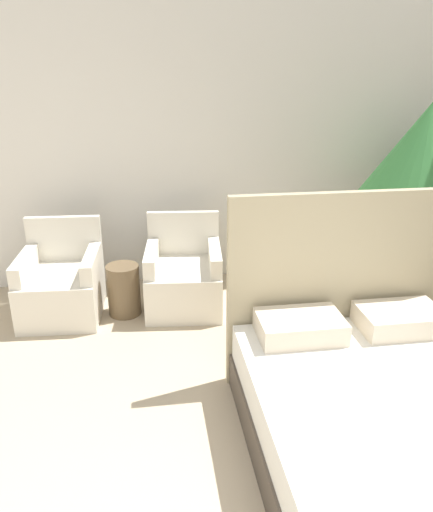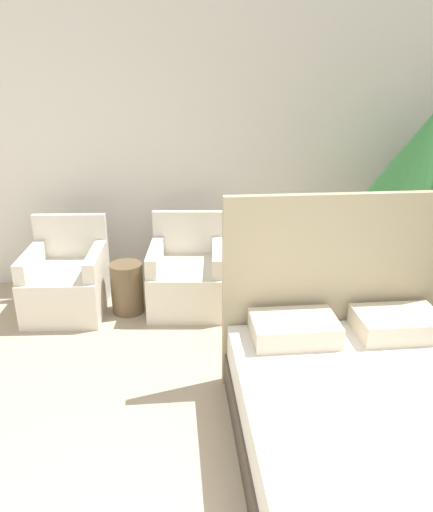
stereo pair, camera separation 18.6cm
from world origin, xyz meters
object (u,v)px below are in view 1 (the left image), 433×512
(armchair_near_window_left, at_px, (62,287))
(side_table, at_px, (124,290))
(bed, at_px, (396,428))
(armchair_near_window_right, at_px, (184,280))
(potted_palm, at_px, (425,160))

(armchair_near_window_left, distance_m, side_table, 0.54)
(armchair_near_window_left, bearing_deg, bed, -43.18)
(armchair_near_window_left, relative_size, armchair_near_window_right, 1.00)
(armchair_near_window_left, bearing_deg, armchair_near_window_right, 3.19)
(bed, bearing_deg, potted_palm, 60.48)
(bed, xyz_separation_m, armchair_near_window_left, (-2.04, 2.14, -0.02))
(armchair_near_window_right, distance_m, side_table, 0.54)
(armchair_near_window_left, height_order, side_table, armchair_near_window_left)
(armchair_near_window_right, bearing_deg, potted_palm, 2.46)
(bed, height_order, armchair_near_window_left, bed)
(armchair_near_window_left, height_order, armchair_near_window_right, same)
(armchair_near_window_left, height_order, potted_palm, potted_palm)
(bed, distance_m, side_table, 2.56)
(armchair_near_window_left, xyz_separation_m, potted_palm, (3.18, -0.11, 1.06))
(bed, relative_size, potted_palm, 1.15)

